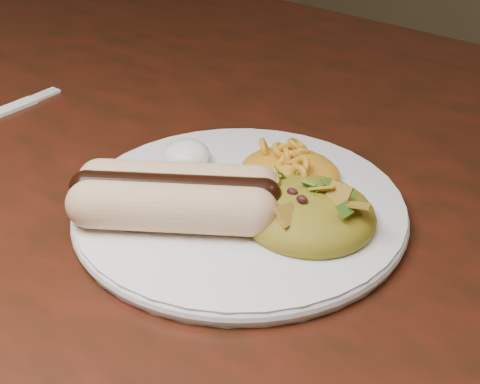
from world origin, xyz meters
The scene contains 6 objects.
table centered at (0.00, 0.00, 0.66)m, with size 1.60×0.90×0.75m.
plate centered at (0.08, -0.04, 0.76)m, with size 0.26×0.26×0.01m, color white.
hotdog centered at (0.05, -0.08, 0.78)m, with size 0.13×0.13×0.04m.
mac_and_cheese centered at (0.08, 0.02, 0.78)m, with size 0.09×0.08×0.03m, color yellow.
sour_cream centered at (0.00, -0.01, 0.78)m, with size 0.04×0.04×0.02m, color white.
taco_salad centered at (0.13, -0.03, 0.78)m, with size 0.10×0.10×0.05m.
Camera 1 is at (0.37, -0.42, 1.07)m, focal length 55.00 mm.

